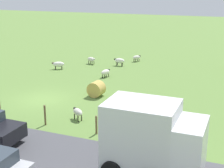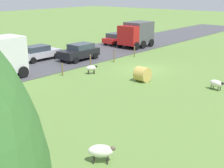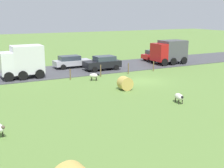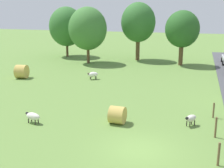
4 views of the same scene
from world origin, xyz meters
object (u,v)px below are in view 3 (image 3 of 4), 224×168
object	(u,v)px
sheep_2	(179,97)
truck_0	(169,51)
truck_1	(22,61)
car_1	(71,61)
hay_bale_1	(125,83)
sheep_3	(94,76)
car_0	(103,63)
car_3	(156,55)

from	to	relation	value
sheep_2	truck_0	world-z (taller)	truck_0
sheep_2	truck_1	xyz separation A→B (m)	(14.77, 8.61, 1.35)
car_1	hay_bale_1	bearing A→B (deg)	-178.34
car_1	truck_1	bearing A→B (deg)	117.23
sheep_3	hay_bale_1	size ratio (longest dim) A/B	0.84
sheep_2	truck_1	distance (m)	17.15
car_0	sheep_3	bearing A→B (deg)	145.38
car_1	car_3	bearing A→B (deg)	-89.61
hay_bale_1	car_1	xyz separation A→B (m)	(12.72, 0.37, 0.26)
hay_bale_1	car_3	bearing A→B (deg)	-44.64
sheep_3	hay_bale_1	world-z (taller)	hay_bale_1
truck_0	truck_1	bearing A→B (deg)	90.68
sheep_3	car_1	world-z (taller)	car_1
sheep_3	truck_0	size ratio (longest dim) A/B	0.22
car_3	sheep_3	bearing A→B (deg)	120.72
hay_bale_1	car_1	world-z (taller)	car_1
truck_0	car_3	size ratio (longest dim) A/B	1.03
truck_0	truck_1	world-z (taller)	truck_1
car_0	car_3	distance (m)	10.71
hay_bale_1	car_0	size ratio (longest dim) A/B	0.27
hay_bale_1	truck_1	size ratio (longest dim) A/B	0.27
car_3	truck_1	bearing A→B (deg)	100.13
truck_1	car_0	bearing A→B (deg)	-88.25
car_0	hay_bale_1	bearing A→B (deg)	165.71
truck_1	truck_0	bearing A→B (deg)	-89.32
truck_0	car_0	world-z (taller)	truck_0
car_1	sheep_2	bearing A→B (deg)	-173.89
car_3	car_1	bearing A→B (deg)	90.39
sheep_3	car_0	world-z (taller)	car_0
truck_1	car_1	size ratio (longest dim) A/B	0.94
sheep_3	car_3	world-z (taller)	car_3
truck_0	hay_bale_1	bearing A→B (deg)	127.57
sheep_3	truck_1	distance (m)	7.74
truck_0	car_0	size ratio (longest dim) A/B	1.03
car_3	sheep_2	bearing A→B (deg)	148.81
car_3	truck_0	bearing A→B (deg)	175.32
hay_bale_1	sheep_3	bearing A→B (deg)	10.52
sheep_3	truck_1	size ratio (longest dim) A/B	0.23
sheep_2	car_1	world-z (taller)	car_1
car_1	sheep_3	bearing A→B (deg)	176.29
truck_0	car_3	distance (m)	3.42
sheep_2	car_0	xyz separation A→B (m)	(15.06, -0.86, 0.43)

